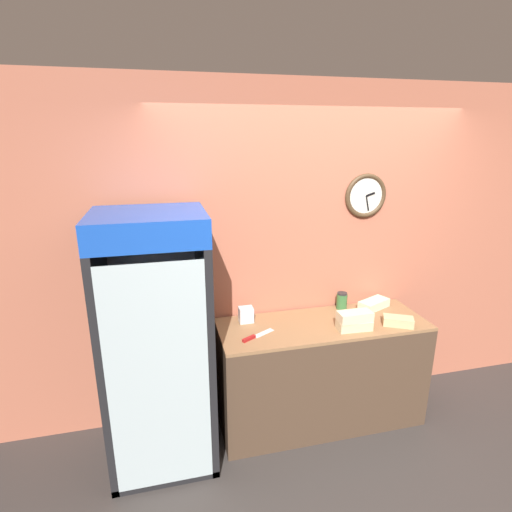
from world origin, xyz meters
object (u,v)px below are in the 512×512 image
(chefs_knife, at_px, (254,337))
(sandwich_stack_bottom, at_px, (354,325))
(sandwich_flat_left, at_px, (374,304))
(condiment_jar, at_px, (342,301))
(sandwich_flat_right, at_px, (398,321))
(sandwich_stack_middle, at_px, (355,316))
(napkin_dispenser, at_px, (246,315))
(beverage_cooler, at_px, (156,328))

(chefs_knife, bearing_deg, sandwich_stack_bottom, -3.78)
(sandwich_flat_left, distance_m, condiment_jar, 0.28)
(sandwich_flat_right, bearing_deg, chefs_knife, 176.53)
(sandwich_stack_middle, relative_size, condiment_jar, 1.80)
(chefs_knife, xyz_separation_m, napkin_dispenser, (0.00, 0.27, 0.05))
(beverage_cooler, distance_m, sandwich_stack_middle, 1.45)
(condiment_jar, height_order, napkin_dispenser, condiment_jar)
(sandwich_flat_right, bearing_deg, sandwich_flat_left, 92.99)
(napkin_dispenser, bearing_deg, beverage_cooler, -164.58)
(beverage_cooler, relative_size, napkin_dispenser, 15.29)
(beverage_cooler, relative_size, chefs_knife, 6.74)
(sandwich_stack_middle, xyz_separation_m, napkin_dispenser, (-0.77, 0.32, -0.05))
(beverage_cooler, bearing_deg, sandwich_flat_left, 5.87)
(sandwich_stack_bottom, xyz_separation_m, sandwich_stack_middle, (0.00, 0.00, 0.07))
(sandwich_stack_bottom, bearing_deg, beverage_cooler, 174.76)
(sandwich_stack_middle, xyz_separation_m, chefs_knife, (-0.77, 0.05, -0.10))
(sandwich_stack_middle, height_order, sandwich_flat_left, sandwich_stack_middle)
(sandwich_stack_middle, bearing_deg, beverage_cooler, 174.76)
(condiment_jar, bearing_deg, beverage_cooler, -170.99)
(beverage_cooler, height_order, sandwich_stack_middle, beverage_cooler)
(beverage_cooler, distance_m, sandwich_stack_bottom, 1.46)
(sandwich_flat_left, bearing_deg, napkin_dispenser, 179.83)
(chefs_knife, bearing_deg, napkin_dispenser, 89.85)
(sandwich_stack_middle, bearing_deg, sandwich_flat_left, 42.58)
(sandwich_stack_bottom, bearing_deg, sandwich_stack_middle, 0.00)
(sandwich_stack_middle, relative_size, sandwich_flat_right, 1.03)
(sandwich_stack_bottom, height_order, sandwich_stack_middle, sandwich_stack_middle)
(sandwich_flat_right, bearing_deg, sandwich_stack_middle, 177.18)
(sandwich_stack_middle, bearing_deg, napkin_dispenser, 157.32)
(sandwich_flat_right, height_order, condiment_jar, condiment_jar)
(chefs_knife, relative_size, condiment_jar, 1.91)
(sandwich_stack_bottom, bearing_deg, napkin_dispenser, 157.32)
(beverage_cooler, relative_size, sandwich_flat_right, 7.37)
(sandwich_stack_bottom, height_order, sandwich_flat_left, same)
(sandwich_flat_left, height_order, napkin_dispenser, napkin_dispenser)
(sandwich_stack_bottom, distance_m, chefs_knife, 0.77)
(sandwich_flat_right, relative_size, condiment_jar, 1.75)
(beverage_cooler, xyz_separation_m, napkin_dispenser, (0.68, 0.19, -0.06))
(beverage_cooler, relative_size, sandwich_flat_left, 6.07)
(sandwich_stack_bottom, relative_size, chefs_knife, 0.96)
(condiment_jar, relative_size, napkin_dispenser, 1.19)
(chefs_knife, bearing_deg, beverage_cooler, 173.11)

